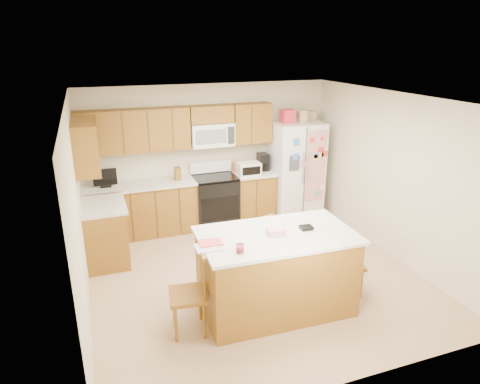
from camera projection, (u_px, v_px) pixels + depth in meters
name	position (u px, v px, depth m)	size (l,w,h in m)	color
ground	(254.00, 274.00, 6.18)	(4.50, 4.50, 0.00)	tan
room_shell	(255.00, 180.00, 5.70)	(4.60, 4.60, 2.52)	beige
cabinetry	(161.00, 185.00, 7.16)	(3.36, 1.56, 2.15)	brown
stove	(215.00, 200.00, 7.74)	(0.76, 0.65, 1.13)	black
refrigerator	(295.00, 169.00, 8.04)	(0.90, 0.79, 2.04)	white
island	(276.00, 271.00, 5.25)	(1.97, 1.14, 1.11)	brown
windsor_chair_left	(190.00, 294.00, 4.84)	(0.48, 0.49, 1.02)	brown
windsor_chair_back	(254.00, 249.00, 5.93)	(0.52, 0.51, 0.99)	brown
windsor_chair_right	(346.00, 264.00, 5.61)	(0.45, 0.46, 0.90)	brown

